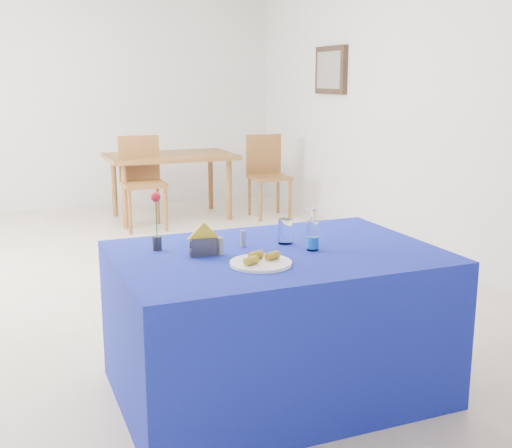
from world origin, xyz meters
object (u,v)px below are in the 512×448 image
Objects in this scene: blue_table at (276,322)px; chair_bg_left at (142,175)px; chair_bg_right at (267,170)px; water_bottle at (313,236)px; plate at (261,263)px; oak_table at (170,161)px.

chair_bg_left reaches higher than blue_table.
blue_table is at bearing -110.37° from chair_bg_right.
chair_bg_left reaches higher than water_bottle.
plate is 0.20× the size of oak_table.
water_bottle is (0.17, -0.05, 0.45)m from blue_table.
plate is 0.38m from water_bottle.
water_bottle is at bearing -95.57° from oak_table.
chair_bg_right is (1.70, 4.09, 0.18)m from blue_table.
chair_bg_right is at bearing 67.50° from blue_table.
chair_bg_left reaches higher than oak_table.
blue_table is at bearing 49.37° from plate.
blue_table is at bearing 163.28° from water_bottle.
chair_bg_left is at bearing -175.99° from chair_bg_right.
water_bottle reaches higher than oak_table.
oak_table is (0.78, 4.60, -0.09)m from plate.
blue_table is 4.46m from oak_table.
plate is at bearing -93.59° from chair_bg_left.
water_bottle is at bearing -108.03° from chair_bg_right.
chair_bg_left is (0.36, 4.24, -0.19)m from plate.
plate is 4.68m from chair_bg_right.
oak_table is at bearing 42.30° from chair_bg_left.
water_bottle is 4.42m from chair_bg_right.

